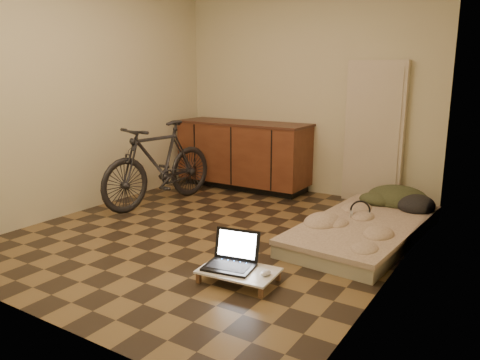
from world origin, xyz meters
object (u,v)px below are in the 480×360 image
Objects in this scene: bicycle at (159,160)px; lap_desk at (239,271)px; futon at (364,230)px; laptop at (232,259)px.

lap_desk is (1.97, -1.32, -0.46)m from bicycle.
futon is 1.55m from lap_desk.
laptop reaches higher than lap_desk.
bicycle reaches higher than futon.
bicycle is 2.52m from futon.
laptop is (-0.59, -1.43, 0.06)m from futon.
futon is 4.74× the size of laptop.
bicycle is at bearing -172.74° from futon.
bicycle is at bearing 135.70° from laptop.
laptop is (1.88, -1.28, -0.40)m from bicycle.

